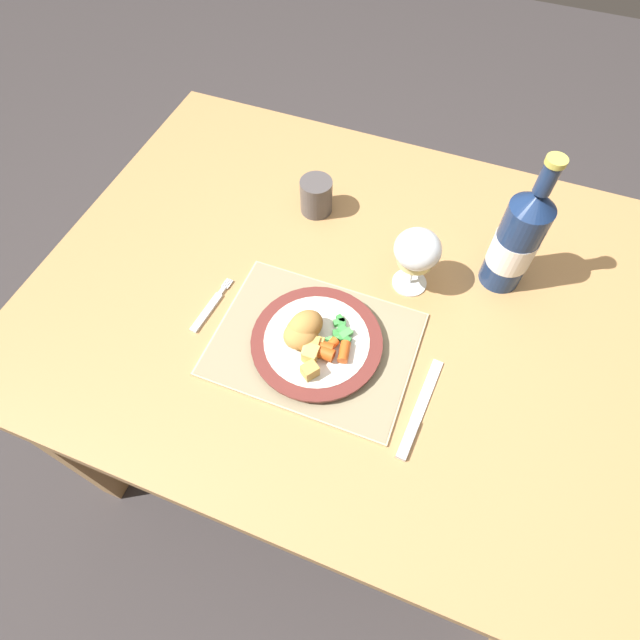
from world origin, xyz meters
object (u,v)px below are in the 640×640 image
(dinner_plate, at_px, (317,342))
(fork, at_px, (209,308))
(dining_table, at_px, (356,319))
(wine_glass, at_px, (417,252))
(drinking_cup, at_px, (316,195))
(table_knife, at_px, (417,416))
(bottle, at_px, (517,240))

(dinner_plate, distance_m, fork, 0.22)
(dining_table, relative_size, wine_glass, 9.12)
(dining_table, relative_size, drinking_cup, 16.08)
(dining_table, relative_size, dinner_plate, 5.31)
(dining_table, height_order, table_knife, table_knife)
(fork, bearing_deg, drinking_cup, 73.42)
(table_knife, distance_m, wine_glass, 0.30)
(wine_glass, relative_size, drinking_cup, 1.76)
(drinking_cup, bearing_deg, wine_glass, -26.48)
(dinner_plate, height_order, wine_glass, wine_glass)
(dinner_plate, bearing_deg, wine_glass, 59.39)
(dining_table, bearing_deg, table_knife, -49.90)
(dinner_plate, distance_m, wine_glass, 0.25)
(dinner_plate, distance_m, bottle, 0.41)
(fork, distance_m, drinking_cup, 0.34)
(fork, height_order, drinking_cup, drinking_cup)
(fork, distance_m, wine_glass, 0.40)
(table_knife, height_order, bottle, bottle)
(fork, height_order, table_knife, table_knife)
(dinner_plate, xyz_separation_m, drinking_cup, (-0.13, 0.32, 0.02))
(dinner_plate, height_order, table_knife, dinner_plate)
(dining_table, relative_size, table_knife, 6.41)
(dinner_plate, relative_size, table_knife, 1.21)
(dinner_plate, bearing_deg, table_knife, -17.73)
(fork, relative_size, bottle, 0.45)
(fork, distance_m, bottle, 0.58)
(drinking_cup, bearing_deg, fork, -106.58)
(dining_table, height_order, drinking_cup, drinking_cup)
(dining_table, bearing_deg, fork, -152.06)
(dining_table, distance_m, drinking_cup, 0.28)
(table_knife, xyz_separation_m, drinking_cup, (-0.33, 0.39, 0.04))
(wine_glass, distance_m, bottle, 0.18)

